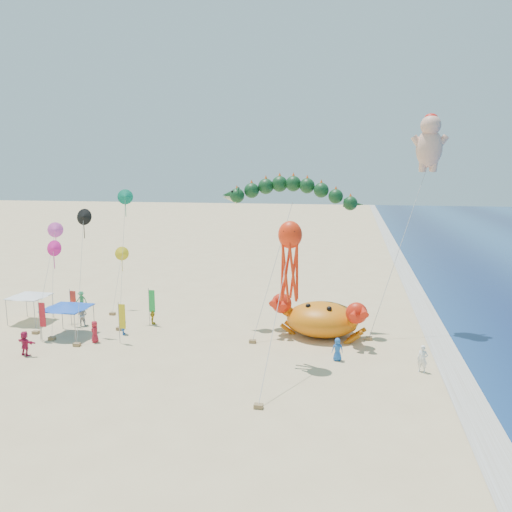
{
  "coord_description": "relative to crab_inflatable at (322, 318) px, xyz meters",
  "views": [
    {
      "loc": [
        5.18,
        -34.73,
        12.93
      ],
      "look_at": [
        -2.0,
        2.0,
        6.5
      ],
      "focal_mm": 35.0,
      "sensor_mm": 36.0,
      "label": 1
    }
  ],
  "objects": [
    {
      "name": "canopy_blue",
      "position": [
        -19.78,
        -3.6,
        0.96
      ],
      "size": [
        3.41,
        3.41,
        2.71
      ],
      "color": "gray",
      "rests_on": "ground"
    },
    {
      "name": "crab_inflatable",
      "position": [
        0.0,
        0.0,
        0.0
      ],
      "size": [
        7.67,
        6.05,
        3.36
      ],
      "color": "orange",
      "rests_on": "ground"
    },
    {
      "name": "small_kites",
      "position": [
        -19.69,
        -0.08,
        5.72
      ],
      "size": [
        7.29,
        10.78,
        11.41
      ],
      "color": "black",
      "rests_on": "ground"
    },
    {
      "name": "foam_strip",
      "position": [
        8.95,
        -3.34,
        -1.47
      ],
      "size": [
        320.0,
        320.0,
        0.0
      ],
      "primitive_type": "plane",
      "color": "silver",
      "rests_on": "ground"
    },
    {
      "name": "beachgoers",
      "position": [
        -15.44,
        -2.88,
        -0.6
      ],
      "size": [
        30.68,
        12.71,
        1.86
      ],
      "color": "blue",
      "rests_on": "ground"
    },
    {
      "name": "octopus_kite",
      "position": [
        -1.88,
        -6.05,
        5.97
      ],
      "size": [
        1.82,
        7.76,
        9.7
      ],
      "color": "#FF2F0D",
      "rests_on": "ground"
    },
    {
      "name": "feather_flags",
      "position": [
        -17.66,
        -2.76,
        0.53
      ],
      "size": [
        7.17,
        5.44,
        3.2
      ],
      "color": "gray",
      "rests_on": "ground"
    },
    {
      "name": "canopy_white",
      "position": [
        -25.02,
        -0.94,
        0.96
      ],
      "size": [
        3.17,
        3.17,
        2.71
      ],
      "color": "gray",
      "rests_on": "ground"
    },
    {
      "name": "cherub_kite",
      "position": [
        7.85,
        4.13,
        13.7
      ],
      "size": [
        5.51,
        5.41,
        17.34
      ],
      "color": "#EDAB90",
      "rests_on": "ground"
    },
    {
      "name": "dragon_kite",
      "position": [
        -2.88,
        2.09,
        9.41
      ],
      "size": [
        11.13,
        6.1,
        12.11
      ],
      "color": "#0E3317",
      "rests_on": "ground"
    },
    {
      "name": "ground",
      "position": [
        -3.05,
        -3.34,
        -1.48
      ],
      "size": [
        320.0,
        320.0,
        0.0
      ],
      "primitive_type": "plane",
      "color": "#D1B784",
      "rests_on": "ground"
    }
  ]
}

